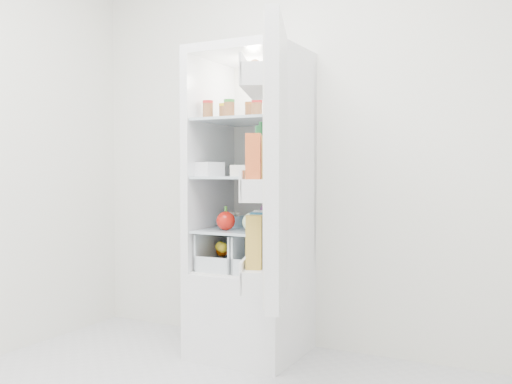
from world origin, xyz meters
The scene contains 21 objects.
room_walls centered at (0.00, 0.00, 1.59)m, with size 3.02×3.02×2.61m.
refrigerator centered at (-0.20, 1.25, 0.67)m, with size 0.60×0.60×1.80m.
shelf_low centered at (-0.20, 1.19, 0.74)m, with size 0.49×0.53×0.01m, color #AEC0CC.
shelf_mid centered at (-0.20, 1.19, 1.05)m, with size 0.49×0.53×0.01m, color #AEC0CC.
shelf_top centered at (-0.20, 1.19, 1.38)m, with size 0.49×0.53×0.01m, color #AEC0CC.
crisper_left centered at (-0.32, 1.19, 0.61)m, with size 0.23×0.46×0.22m, color silver, non-canonical shape.
crisper_right centered at (-0.08, 1.19, 0.61)m, with size 0.23×0.46×0.22m, color silver, non-canonical shape.
condiment_jars centered at (-0.24, 1.07, 1.43)m, with size 0.38×0.16×0.08m.
squeeze_bottle centered at (0.01, 1.24, 1.48)m, with size 0.05×0.05×0.18m, color white.
tub_white centered at (-0.37, 1.02, 1.10)m, with size 0.13×0.13×0.08m, color white.
tub_cream centered at (-0.15, 1.01, 1.09)m, with size 0.11×0.11×0.06m, color silver.
tin_red centered at (-0.05, 1.01, 1.08)m, with size 0.08×0.08×0.05m, color red.
foil_tray centered at (-0.27, 1.37, 1.08)m, with size 0.14×0.11×0.04m, color silver.
tub_green centered at (-0.14, 1.32, 1.10)m, with size 0.10×0.13×0.08m, color #418F47.
red_cabbage centered at (-0.05, 1.22, 0.84)m, with size 0.18×0.18×0.18m, color #592163.
bell_pepper centered at (-0.28, 1.05, 0.80)m, with size 0.11×0.11×0.11m, color red.
mushroom_bowl centered at (-0.35, 1.27, 0.78)m, with size 0.14×0.14×0.06m, color #9BCEE8.
salad_bag centered at (-0.12, 1.05, 0.80)m, with size 0.11×0.11×0.11m, color beige.
citrus_pile centered at (-0.33, 1.12, 0.59)m, with size 0.20×0.24×0.16m.
veg_pile centered at (-0.07, 1.18, 0.56)m, with size 0.16×0.30×0.10m.
fridge_door centered at (0.21, 0.63, 1.09)m, with size 0.36×0.58×1.30m.
Camera 1 is at (1.36, -1.77, 1.08)m, focal length 40.00 mm.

